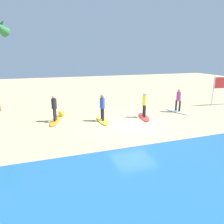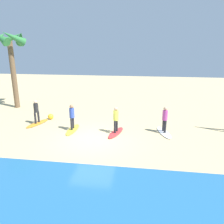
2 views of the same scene
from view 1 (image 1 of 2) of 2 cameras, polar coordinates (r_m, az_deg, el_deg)
ground_plane at (r=12.81m, az=6.05°, el=-3.43°), size 60.00×60.00×0.00m
surfboard_white at (r=16.24m, az=17.37°, el=0.14°), size 1.11×2.17×0.09m
surfer_white at (r=16.02m, az=17.65°, el=3.57°), size 0.32×0.45×1.64m
surfboard_red at (r=14.29m, az=8.68°, el=-1.35°), size 1.06×2.17×0.09m
surfer_red at (r=14.04m, az=8.84°, el=2.53°), size 0.32×0.45×1.64m
surfboard_yellow at (r=13.37m, az=-2.59°, el=-2.34°), size 0.58×2.11×0.09m
surfer_yellow at (r=13.11m, az=-2.65°, el=1.80°), size 0.32×0.46×1.64m
surfboard_orange at (r=13.72m, az=-15.17°, el=-2.42°), size 1.11×2.17×0.09m
surfer_orange at (r=13.46m, az=-15.46°, el=1.61°), size 0.32×0.45×1.64m
beach_ball at (r=14.81m, az=-13.59°, el=-0.35°), size 0.42×0.42×0.42m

